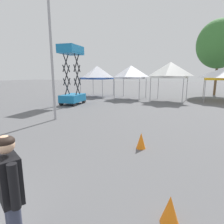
% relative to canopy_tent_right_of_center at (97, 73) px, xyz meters
% --- Properties ---
extents(canopy_tent_right_of_center, '(2.99, 2.99, 3.46)m').
position_rel_canopy_tent_right_of_center_xyz_m(canopy_tent_right_of_center, '(0.00, 0.00, 0.00)').
color(canopy_tent_right_of_center, '#9E9EA3').
rests_on(canopy_tent_right_of_center, ground).
extents(canopy_tent_left_of_center, '(2.78, 2.78, 3.40)m').
position_rel_canopy_tent_right_of_center_xyz_m(canopy_tent_left_of_center, '(4.28, -0.51, 0.02)').
color(canopy_tent_left_of_center, '#9E9EA3').
rests_on(canopy_tent_left_of_center, ground).
extents(canopy_tent_center, '(3.14, 3.14, 3.63)m').
position_rel_canopy_tent_right_of_center_xyz_m(canopy_tent_center, '(8.24, -0.78, 0.19)').
color(canopy_tent_center, '#9E9EA3').
rests_on(canopy_tent_center, ground).
extents(canopy_tent_far_left, '(2.98, 2.98, 3.10)m').
position_rel_canopy_tent_right_of_center_xyz_m(canopy_tent_far_left, '(12.68, 0.85, -0.15)').
color(canopy_tent_far_left, '#9E9EA3').
rests_on(canopy_tent_far_left, ground).
extents(scissor_lift, '(1.71, 2.48, 4.77)m').
position_rel_canopy_tent_right_of_center_xyz_m(scissor_lift, '(1.17, -6.39, -1.31)').
color(scissor_lift, black).
rests_on(scissor_lift, ground).
extents(person_foreground, '(0.60, 0.39, 1.78)m').
position_rel_canopy_tent_right_of_center_xyz_m(person_foreground, '(8.70, -17.93, -1.67)').
color(person_foreground, '#33384C').
rests_on(person_foreground, ground).
extents(light_pole_near_lift, '(0.36, 0.36, 8.47)m').
position_rel_canopy_tent_right_of_center_xyz_m(light_pole_near_lift, '(3.56, -11.29, 2.10)').
color(light_pole_near_lift, '#9E9EA3').
rests_on(light_pole_near_lift, ground).
extents(tree_behind_tents_left, '(5.09, 5.09, 8.78)m').
position_rel_canopy_tent_right_of_center_xyz_m(tree_behind_tents_left, '(12.57, 6.83, 3.27)').
color(tree_behind_tents_left, brown).
rests_on(tree_behind_tents_left, ground).
extents(traffic_cone_lot_center, '(0.32, 0.32, 0.55)m').
position_rel_canopy_tent_right_of_center_xyz_m(traffic_cone_lot_center, '(9.13, -13.39, -2.42)').
color(traffic_cone_lot_center, orange).
rests_on(traffic_cone_lot_center, ground).
extents(traffic_cone_near_barrier, '(0.32, 0.32, 0.51)m').
position_rel_canopy_tent_right_of_center_xyz_m(traffic_cone_near_barrier, '(10.50, -16.39, -2.45)').
color(traffic_cone_near_barrier, orange).
rests_on(traffic_cone_near_barrier, ground).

